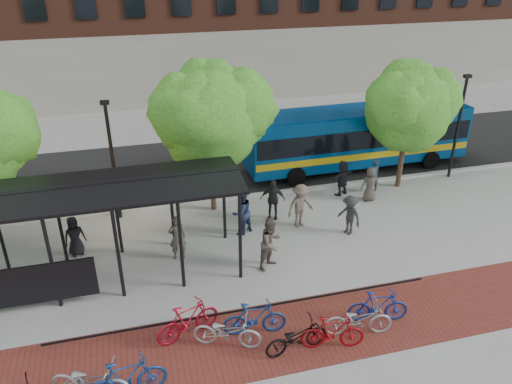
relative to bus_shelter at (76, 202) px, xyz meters
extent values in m
plane|color=#9E9E99|center=(8.13, 0.48, -3.00)|extent=(160.00, 160.00, 0.00)
cube|color=black|center=(8.13, 8.48, -2.99)|extent=(160.00, 8.00, 0.01)
cube|color=#B7B7B2|center=(8.13, 4.48, -2.94)|extent=(160.00, 0.25, 0.12)
cube|color=maroon|center=(6.13, -4.52, -3.00)|extent=(24.00, 3.00, 0.01)
cube|color=black|center=(4.83, -3.62, -3.00)|extent=(12.00, 0.05, 0.95)
cylinder|color=black|center=(-0.87, -1.37, -1.35)|extent=(0.12, 0.12, 3.30)
cylinder|color=black|center=(-0.87, 1.33, -1.35)|extent=(0.12, 0.12, 3.30)
cylinder|color=black|center=(1.13, -1.37, -1.35)|extent=(0.12, 0.12, 3.30)
cylinder|color=black|center=(1.13, 1.33, -1.35)|extent=(0.12, 0.12, 3.30)
cylinder|color=black|center=(3.13, -1.37, -1.35)|extent=(0.12, 0.12, 3.30)
cylinder|color=black|center=(3.13, 1.33, -1.35)|extent=(0.12, 0.12, 3.30)
cylinder|color=black|center=(5.13, -1.37, -1.35)|extent=(0.12, 0.12, 3.30)
cylinder|color=black|center=(5.13, 1.33, -1.35)|extent=(0.12, 0.12, 3.30)
cube|color=black|center=(-1.87, -1.42, -2.00)|extent=(4.50, 0.08, 1.40)
cube|color=black|center=(0.13, -0.72, 0.45)|extent=(10.60, 1.65, 0.29)
cube|color=black|center=(0.13, 0.68, 0.45)|extent=(10.60, 1.65, 0.29)
cube|color=black|center=(0.13, 1.38, 0.05)|extent=(9.00, 0.10, 0.40)
cube|color=black|center=(1.13, 1.43, -0.60)|extent=(2.40, 0.12, 0.70)
cube|color=#FF7200|center=(1.13, 1.51, -0.60)|extent=(2.20, 0.02, 0.55)
cylinder|color=#382619|center=(5.13, 3.78, -1.74)|extent=(0.24, 0.24, 2.52)
sphere|color=#25751F|center=(5.13, 3.78, 1.20)|extent=(4.20, 4.20, 4.20)
sphere|color=#25751F|center=(6.18, 3.98, 1.50)|extent=(3.36, 3.36, 3.36)
sphere|color=#25751F|center=(4.29, 3.48, 1.60)|extent=(3.15, 3.15, 3.15)
sphere|color=#25751F|center=(5.23, 4.18, 2.00)|extent=(2.94, 2.94, 2.94)
cylinder|color=#382619|center=(14.13, 3.78, -1.86)|extent=(0.24, 0.24, 2.27)
sphere|color=#25751F|center=(14.13, 3.78, 0.80)|extent=(3.80, 3.80, 3.80)
sphere|color=#25751F|center=(15.08, 3.98, 1.10)|extent=(3.04, 3.04, 3.04)
sphere|color=#25751F|center=(13.37, 3.48, 1.20)|extent=(2.85, 2.85, 2.85)
sphere|color=#25751F|center=(14.23, 4.18, 1.60)|extent=(2.66, 2.66, 2.66)
cylinder|color=black|center=(1.13, 4.08, -0.50)|extent=(0.14, 0.14, 5.00)
cube|color=black|center=(1.13, 4.08, 2.05)|extent=(0.35, 0.20, 0.15)
cylinder|color=black|center=(17.13, 4.08, -0.50)|extent=(0.14, 0.14, 5.00)
cube|color=black|center=(17.13, 4.08, 2.05)|extent=(0.35, 0.20, 0.15)
cube|color=navy|center=(13.06, 6.41, -1.25)|extent=(11.55, 2.70, 2.64)
cube|color=black|center=(13.06, 6.41, -1.03)|extent=(11.32, 2.73, 0.96)
cube|color=gold|center=(13.06, 6.41, -1.90)|extent=(11.43, 2.74, 0.34)
cube|color=navy|center=(13.06, 6.41, 0.02)|extent=(11.31, 2.44, 0.17)
cylinder|color=black|center=(9.41, 5.10, -2.54)|extent=(0.92, 0.28, 0.92)
cylinder|color=black|center=(9.36, 7.59, -2.54)|extent=(0.92, 0.28, 0.92)
cylinder|color=black|center=(16.77, 5.23, -2.54)|extent=(0.92, 0.28, 0.92)
cylinder|color=black|center=(16.72, 7.73, -2.54)|extent=(0.92, 0.28, 0.92)
imported|color=#9A9B9D|center=(0.24, -5.40, -2.44)|extent=(2.26, 1.44, 1.12)
imported|color=navy|center=(1.14, -5.64, -2.37)|extent=(2.14, 0.83, 1.25)
imported|color=maroon|center=(2.96, -3.84, -2.39)|extent=(2.09, 1.22, 1.21)
imported|color=#A6A6A9|center=(3.99, -4.51, -2.47)|extent=(2.13, 1.42, 1.06)
imported|color=navy|center=(4.89, -4.23, -2.43)|extent=(1.96, 0.79, 1.15)
imported|color=black|center=(5.86, -5.21, -2.49)|extent=(2.00, 0.93, 1.01)
imported|color=maroon|center=(6.90, -5.36, -2.44)|extent=(1.92, 0.89, 1.12)
imported|color=#9C9C9E|center=(7.87, -5.02, -2.46)|extent=(2.15, 1.08, 1.08)
imported|color=navy|center=(8.70, -4.66, -2.43)|extent=(1.95, 0.91, 1.13)
imported|color=black|center=(-0.50, 1.62, -2.21)|extent=(0.89, 0.73, 1.57)
imported|color=#474039|center=(3.18, 0.38, -2.11)|extent=(0.67, 0.45, 1.78)
imported|color=#1F2B4A|center=(5.86, 1.51, -2.04)|extent=(1.17, 1.10, 1.92)
imported|color=brown|center=(8.31, 1.43, -2.06)|extent=(1.36, 1.01, 1.88)
imported|color=black|center=(7.40, 2.36, -2.11)|extent=(1.13, 0.75, 1.78)
imported|color=black|center=(11.13, 3.65, -2.16)|extent=(1.62, 1.06, 1.68)
imported|color=#413A34|center=(12.10, 2.78, -2.19)|extent=(0.83, 0.58, 1.61)
imported|color=navy|center=(12.67, 3.54, -2.17)|extent=(0.70, 0.57, 1.66)
imported|color=brown|center=(6.34, -1.02, -2.01)|extent=(1.21, 1.16, 1.97)
imported|color=#272727|center=(10.00, 0.38, -2.16)|extent=(1.02, 1.25, 1.68)
camera|label=1|loc=(1.98, -15.35, 7.62)|focal=35.00mm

